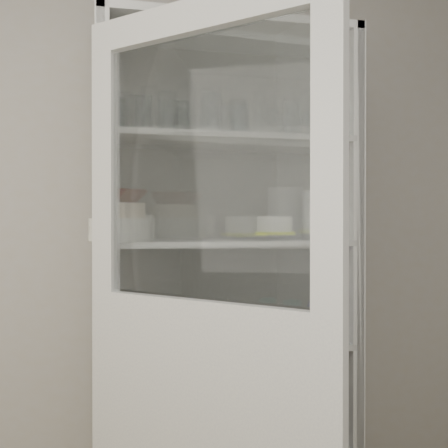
{
  "coord_description": "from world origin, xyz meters",
  "views": [
    {
      "loc": [
        -0.3,
        -0.92,
        1.34
      ],
      "look_at": [
        0.2,
        1.27,
        1.32
      ],
      "focal_mm": 45.0,
      "sensor_mm": 36.0,
      "label": 1
    }
  ],
  "objects_px": {
    "plate_stack_front": "(121,229)",
    "tin_box": "(256,428)",
    "white_canister": "(120,326)",
    "mug_white": "(315,327)",
    "cream_dish": "(149,434)",
    "plate_stack_back": "(129,227)",
    "goblet_2": "(273,125)",
    "yellow_trivet": "(275,233)",
    "white_ramekin": "(275,224)",
    "terracotta_bowl": "(121,197)",
    "mug_teal": "(242,325)",
    "mug_blue": "(278,327)",
    "measuring_cups": "(148,341)",
    "pantry_cabinet": "(221,316)",
    "glass_platter": "(275,237)",
    "grey_bowl_stack": "(319,215)",
    "goblet_1": "(225,123)",
    "teal_jar": "(216,326)",
    "goblet_0": "(143,120)",
    "cream_bowl": "(121,211)",
    "cupboard_door": "(202,376)",
    "goblet_3": "(311,126)"
  },
  "relations": [
    {
      "from": "mug_teal",
      "to": "mug_white",
      "type": "xyz_separation_m",
      "value": [
        0.27,
        -0.12,
        0.01
      ]
    },
    {
      "from": "plate_stack_back",
      "to": "mug_blue",
      "type": "height_order",
      "value": "plate_stack_back"
    },
    {
      "from": "plate_stack_front",
      "to": "white_canister",
      "type": "distance_m",
      "value": 0.38
    },
    {
      "from": "goblet_3",
      "to": "plate_stack_front",
      "type": "xyz_separation_m",
      "value": [
        -0.82,
        -0.14,
        -0.44
      ]
    },
    {
      "from": "plate_stack_front",
      "to": "mug_teal",
      "type": "distance_m",
      "value": 0.64
    },
    {
      "from": "terracotta_bowl",
      "to": "tin_box",
      "type": "relative_size",
      "value": 1.03
    },
    {
      "from": "mug_white",
      "to": "cream_dish",
      "type": "height_order",
      "value": "mug_white"
    },
    {
      "from": "goblet_3",
      "to": "tin_box",
      "type": "relative_size",
      "value": 0.87
    },
    {
      "from": "pantry_cabinet",
      "to": "plate_stack_front",
      "type": "xyz_separation_m",
      "value": [
        -0.41,
        -0.1,
        0.36
      ]
    },
    {
      "from": "mug_blue",
      "to": "plate_stack_front",
      "type": "bearing_deg",
      "value": 167.15
    },
    {
      "from": "goblet_1",
      "to": "plate_stack_front",
      "type": "xyz_separation_m",
      "value": [
        -0.44,
        -0.16,
        -0.45
      ]
    },
    {
      "from": "goblet_3",
      "to": "plate_stack_front",
      "type": "distance_m",
      "value": 0.94
    },
    {
      "from": "terracotta_bowl",
      "to": "tin_box",
      "type": "height_order",
      "value": "terracotta_bowl"
    },
    {
      "from": "terracotta_bowl",
      "to": "teal_jar",
      "type": "bearing_deg",
      "value": 7.66
    },
    {
      "from": "cupboard_door",
      "to": "goblet_1",
      "type": "distance_m",
      "value": 1.13
    },
    {
      "from": "yellow_trivet",
      "to": "mug_teal",
      "type": "height_order",
      "value": "yellow_trivet"
    },
    {
      "from": "goblet_1",
      "to": "terracotta_bowl",
      "type": "height_order",
      "value": "goblet_1"
    },
    {
      "from": "mug_teal",
      "to": "mug_white",
      "type": "relative_size",
      "value": 0.89
    },
    {
      "from": "glass_platter",
      "to": "tin_box",
      "type": "xyz_separation_m",
      "value": [
        -0.07,
        0.04,
        -0.78
      ]
    },
    {
      "from": "goblet_1",
      "to": "cream_bowl",
      "type": "height_order",
      "value": "goblet_1"
    },
    {
      "from": "goblet_1",
      "to": "teal_jar",
      "type": "xyz_separation_m",
      "value": [
        -0.07,
        -0.11,
        -0.84
      ]
    },
    {
      "from": "plate_stack_back",
      "to": "goblet_2",
      "type": "bearing_deg",
      "value": -2.26
    },
    {
      "from": "goblet_2",
      "to": "grey_bowl_stack",
      "type": "distance_m",
      "value": 0.43
    },
    {
      "from": "goblet_0",
      "to": "goblet_3",
      "type": "relative_size",
      "value": 0.89
    },
    {
      "from": "cupboard_door",
      "to": "teal_jar",
      "type": "height_order",
      "value": "cupboard_door"
    },
    {
      "from": "cream_bowl",
      "to": "mug_white",
      "type": "distance_m",
      "value": 0.89
    },
    {
      "from": "mug_white",
      "to": "cream_dish",
      "type": "bearing_deg",
      "value": 178.0
    },
    {
      "from": "goblet_1",
      "to": "teal_jar",
      "type": "distance_m",
      "value": 0.85
    },
    {
      "from": "goblet_2",
      "to": "cream_bowl",
      "type": "xyz_separation_m",
      "value": [
        -0.64,
        -0.11,
        -0.37
      ]
    },
    {
      "from": "mug_teal",
      "to": "measuring_cups",
      "type": "relative_size",
      "value": 1.03
    },
    {
      "from": "terracotta_bowl",
      "to": "white_ramekin",
      "type": "relative_size",
      "value": 1.46
    },
    {
      "from": "plate_stack_front",
      "to": "yellow_trivet",
      "type": "height_order",
      "value": "plate_stack_front"
    },
    {
      "from": "white_ramekin",
      "to": "tin_box",
      "type": "bearing_deg",
      "value": 150.78
    },
    {
      "from": "white_ramekin",
      "to": "mug_white",
      "type": "relative_size",
      "value": 1.32
    },
    {
      "from": "yellow_trivet",
      "to": "goblet_2",
      "type": "bearing_deg",
      "value": 76.86
    },
    {
      "from": "white_canister",
      "to": "glass_platter",
      "type": "bearing_deg",
      "value": -5.09
    },
    {
      "from": "pantry_cabinet",
      "to": "grey_bowl_stack",
      "type": "relative_size",
      "value": 10.5
    },
    {
      "from": "yellow_trivet",
      "to": "cupboard_door",
      "type": "bearing_deg",
      "value": -127.62
    },
    {
      "from": "pantry_cabinet",
      "to": "goblet_2",
      "type": "distance_m",
      "value": 0.83
    },
    {
      "from": "cream_dish",
      "to": "teal_jar",
      "type": "bearing_deg",
      "value": 1.29
    },
    {
      "from": "yellow_trivet",
      "to": "white_ramekin",
      "type": "height_order",
      "value": "white_ramekin"
    },
    {
      "from": "goblet_0",
      "to": "goblet_1",
      "type": "distance_m",
      "value": 0.36
    },
    {
      "from": "glass_platter",
      "to": "plate_stack_back",
      "type": "bearing_deg",
      "value": 166.43
    },
    {
      "from": "yellow_trivet",
      "to": "mug_teal",
      "type": "bearing_deg",
      "value": 147.17
    },
    {
      "from": "measuring_cups",
      "to": "tin_box",
      "type": "relative_size",
      "value": 0.46
    },
    {
      "from": "measuring_cups",
      "to": "pantry_cabinet",
      "type": "bearing_deg",
      "value": 21.26
    },
    {
      "from": "terracotta_bowl",
      "to": "glass_platter",
      "type": "xyz_separation_m",
      "value": [
        0.61,
        -0.01,
        -0.16
      ]
    },
    {
      "from": "plate_stack_front",
      "to": "tin_box",
      "type": "bearing_deg",
      "value": 3.06
    },
    {
      "from": "glass_platter",
      "to": "tin_box",
      "type": "relative_size",
      "value": 1.77
    },
    {
      "from": "tin_box",
      "to": "glass_platter",
      "type": "bearing_deg",
      "value": -29.22
    }
  ]
}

